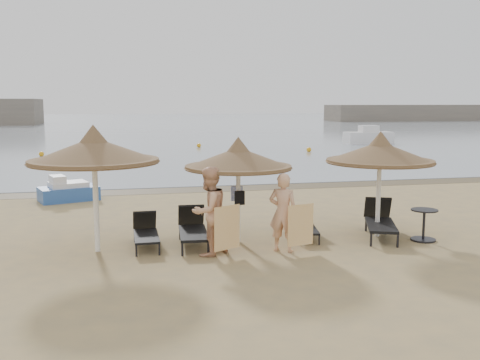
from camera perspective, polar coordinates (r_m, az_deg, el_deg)
The scene contains 22 objects.
ground at distance 12.45m, azimuth -1.26°, elevation -7.95°, with size 160.00×160.00×0.00m, color tan.
sea at distance 91.82m, azimuth -11.04°, elevation 5.98°, with size 200.00×140.00×0.03m, color gray.
wet_sand_strip at distance 21.54m, azimuth -6.11°, elevation -1.04°, with size 200.00×1.60×0.01m, color brown.
palapa_left at distance 12.72m, azimuth -15.32°, elevation 3.01°, with size 3.01×3.01×2.98m.
palapa_center at distance 13.13m, azimuth -0.19°, elevation 2.30°, with size 2.67×2.67×2.65m.
palapa_right at distance 14.20m, azimuth 14.71°, elevation 2.82°, with size 2.78×2.78×2.76m.
lounger_far_left at distance 13.32m, azimuth -10.02°, elevation -5.44°, with size 0.58×1.74×0.77m.
lounger_near_left at distance 13.34m, azimuth -5.08°, elevation -5.10°, with size 0.80×2.03×0.89m.
lounger_near_right at distance 14.08m, azimuth 6.88°, elevation -4.74°, with size 0.81×1.66×0.71m.
lounger_far_right at distance 14.53m, azimuth 14.70°, elevation -4.14°, with size 1.39×2.19×0.93m.
side_table at distance 14.35m, azimuth 19.01°, elevation -4.65°, with size 0.67×0.67×0.80m.
person_left at distance 12.19m, azimuth -3.33°, elevation -2.59°, with size 1.09×0.71×2.37m, color #E3A77F.
person_right at distance 12.50m, azimuth 4.63°, elevation -2.80°, with size 0.99×0.65×2.16m, color #E3A77F.
towel_left at distance 12.01m, azimuth -1.39°, elevation -5.12°, with size 0.65×0.34×1.01m.
towel_right at distance 12.46m, azimuth 6.49°, elevation -4.80°, with size 0.68×0.19×0.97m.
bag_patterned at distance 13.43m, azimuth -0.35°, elevation -1.45°, with size 0.30×0.12×0.37m.
bag_dark at distance 13.11m, azimuth -0.04°, elevation -1.92°, with size 0.24×0.09×0.34m.
pedal_boat at distance 20.03m, azimuth -17.89°, elevation -1.12°, with size 2.25×1.74×0.92m.
buoy_left at distance 36.85m, azimuth -20.42°, elevation 2.61°, with size 0.33×0.33×0.33m, color #F7A412.
buoy_mid at distance 41.61m, azimuth -4.41°, elevation 3.70°, with size 0.33×0.33×0.33m, color #F7A412.
buoy_right at distance 37.87m, azimuth 14.75°, elevation 3.00°, with size 0.33×0.33×0.33m, color #F7A412.
buoy_extra at distance 37.98m, azimuth 7.36°, elevation 3.23°, with size 0.34×0.34×0.34m, color #F7A412.
Camera 1 is at (-2.31, -11.73, 3.48)m, focal length 40.00 mm.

